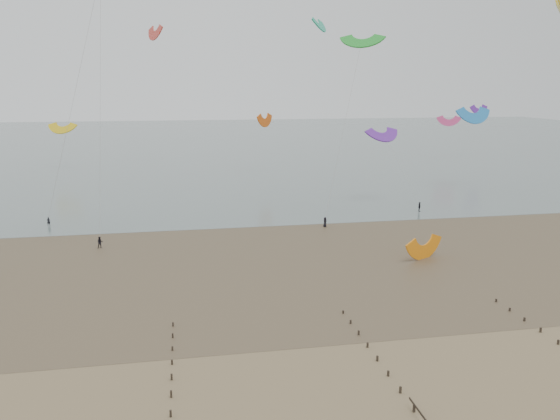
% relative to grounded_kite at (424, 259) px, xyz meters
% --- Properties ---
extents(ground, '(500.00, 500.00, 0.00)m').
position_rel_grounded_kite_xyz_m(ground, '(-20.77, -28.35, 0.00)').
color(ground, brown).
rests_on(ground, ground).
extents(sea_and_shore, '(500.00, 665.00, 0.03)m').
position_rel_grounded_kite_xyz_m(sea_and_shore, '(-24.85, 6.05, 0.01)').
color(sea_and_shore, '#475654').
rests_on(sea_and_shore, ground).
extents(kitesurfers, '(122.38, 16.35, 1.89)m').
position_rel_grounded_kite_xyz_m(kitesurfers, '(11.35, 23.45, 0.87)').
color(kitesurfers, black).
rests_on(kitesurfers, ground).
extents(grounded_kite, '(7.84, 7.23, 3.46)m').
position_rel_grounded_kite_xyz_m(grounded_kite, '(0.00, 0.00, 0.00)').
color(grounded_kite, orange).
rests_on(grounded_kite, ground).
extents(kites_airborne, '(255.33, 104.38, 36.04)m').
position_rel_grounded_kite_xyz_m(kites_airborne, '(-32.08, 61.67, 22.09)').
color(kites_airborne, '#150EC9').
rests_on(kites_airborne, ground).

